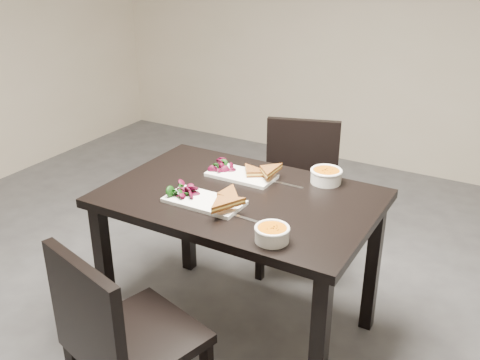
{
  "coord_description": "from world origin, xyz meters",
  "views": [
    {
      "loc": [
        1.19,
        -1.84,
        1.8
      ],
      "look_at": [
        0.11,
        0.06,
        0.82
      ],
      "focal_mm": 40.77,
      "sensor_mm": 36.0,
      "label": 1
    }
  ],
  "objects_px": {
    "table": "(240,214)",
    "plate_far": "(241,175)",
    "soup_bowl_near": "(272,233)",
    "soup_bowl_far": "(326,175)",
    "chair_near": "(119,337)",
    "plate_near": "(204,201)",
    "chair_far": "(299,186)"
  },
  "relations": [
    {
      "from": "chair_near",
      "to": "soup_bowl_near",
      "type": "bearing_deg",
      "value": 66.99
    },
    {
      "from": "soup_bowl_near",
      "to": "soup_bowl_far",
      "type": "relative_size",
      "value": 0.91
    },
    {
      "from": "table",
      "to": "chair_near",
      "type": "height_order",
      "value": "chair_near"
    },
    {
      "from": "chair_far",
      "to": "soup_bowl_near",
      "type": "distance_m",
      "value": 1.13
    },
    {
      "from": "chair_near",
      "to": "chair_far",
      "type": "xyz_separation_m",
      "value": [
        0.04,
        1.51,
        0.0
      ]
    },
    {
      "from": "plate_near",
      "to": "soup_bowl_near",
      "type": "relative_size",
      "value": 2.52
    },
    {
      "from": "table",
      "to": "plate_near",
      "type": "relative_size",
      "value": 3.52
    },
    {
      "from": "chair_near",
      "to": "soup_bowl_near",
      "type": "distance_m",
      "value": 0.67
    },
    {
      "from": "chair_far",
      "to": "plate_far",
      "type": "bearing_deg",
      "value": -113.79
    },
    {
      "from": "table",
      "to": "soup_bowl_far",
      "type": "relative_size",
      "value": 8.05
    },
    {
      "from": "chair_far",
      "to": "plate_far",
      "type": "distance_m",
      "value": 0.64
    },
    {
      "from": "chair_near",
      "to": "chair_far",
      "type": "distance_m",
      "value": 1.51
    },
    {
      "from": "plate_near",
      "to": "plate_far",
      "type": "xyz_separation_m",
      "value": [
        0.0,
        0.32,
        -0.0
      ]
    },
    {
      "from": "table",
      "to": "soup_bowl_far",
      "type": "distance_m",
      "value": 0.44
    },
    {
      "from": "chair_near",
      "to": "soup_bowl_near",
      "type": "relative_size",
      "value": 6.29
    },
    {
      "from": "plate_near",
      "to": "plate_far",
      "type": "relative_size",
      "value": 1.06
    },
    {
      "from": "plate_near",
      "to": "chair_far",
      "type": "bearing_deg",
      "value": 86.22
    },
    {
      "from": "table",
      "to": "chair_near",
      "type": "bearing_deg",
      "value": -94.98
    },
    {
      "from": "table",
      "to": "plate_far",
      "type": "distance_m",
      "value": 0.22
    },
    {
      "from": "soup_bowl_near",
      "to": "soup_bowl_far",
      "type": "distance_m",
      "value": 0.6
    },
    {
      "from": "soup_bowl_near",
      "to": "soup_bowl_far",
      "type": "height_order",
      "value": "soup_bowl_far"
    },
    {
      "from": "plate_far",
      "to": "soup_bowl_far",
      "type": "bearing_deg",
      "value": 20.45
    },
    {
      "from": "chair_far",
      "to": "plate_near",
      "type": "height_order",
      "value": "chair_far"
    },
    {
      "from": "plate_near",
      "to": "soup_bowl_near",
      "type": "bearing_deg",
      "value": -19.53
    },
    {
      "from": "table",
      "to": "soup_bowl_near",
      "type": "relative_size",
      "value": 8.88
    },
    {
      "from": "chair_near",
      "to": "soup_bowl_far",
      "type": "bearing_deg",
      "value": 87.19
    },
    {
      "from": "chair_near",
      "to": "plate_near",
      "type": "relative_size",
      "value": 2.49
    },
    {
      "from": "chair_near",
      "to": "soup_bowl_far",
      "type": "xyz_separation_m",
      "value": [
        0.35,
        1.08,
        0.3
      ]
    },
    {
      "from": "chair_far",
      "to": "soup_bowl_far",
      "type": "height_order",
      "value": "chair_far"
    },
    {
      "from": "chair_near",
      "to": "plate_far",
      "type": "relative_size",
      "value": 2.64
    },
    {
      "from": "table",
      "to": "soup_bowl_near",
      "type": "distance_m",
      "value": 0.44
    },
    {
      "from": "table",
      "to": "plate_near",
      "type": "height_order",
      "value": "plate_near"
    }
  ]
}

